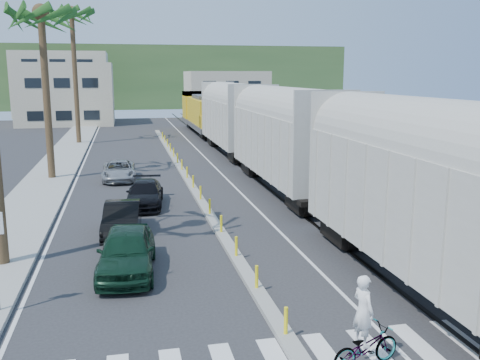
# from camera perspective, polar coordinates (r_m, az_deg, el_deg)

# --- Properties ---
(ground) EXTENTS (140.00, 140.00, 0.00)m
(ground) POSITION_cam_1_polar(r_m,az_deg,el_deg) (14.84, 3.71, -14.82)
(ground) COLOR #28282B
(ground) RESTS_ON ground
(sidewalk) EXTENTS (3.00, 90.00, 0.15)m
(sidewalk) POSITION_cam_1_polar(r_m,az_deg,el_deg) (38.64, -19.17, 0.98)
(sidewalk) COLOR gray
(sidewalk) RESTS_ON ground
(rails) EXTENTS (1.56, 100.00, 0.06)m
(rails) POSITION_cam_1_polar(r_m,az_deg,el_deg) (42.23, -0.18, 2.37)
(rails) COLOR black
(rails) RESTS_ON ground
(median) EXTENTS (0.45, 60.00, 0.85)m
(median) POSITION_cam_1_polar(r_m,az_deg,el_deg) (33.60, -5.65, 0.12)
(median) COLOR gray
(median) RESTS_ON ground
(crosswalk) EXTENTS (14.00, 2.20, 0.01)m
(crosswalk) POSITION_cam_1_polar(r_m,az_deg,el_deg) (13.15, 6.22, -18.48)
(crosswalk) COLOR silver
(crosswalk) RESTS_ON ground
(lane_markings) EXTENTS (9.42, 90.00, 0.01)m
(lane_markings) POSITION_cam_1_polar(r_m,az_deg,el_deg) (38.39, -9.72, 1.28)
(lane_markings) COLOR silver
(lane_markings) RESTS_ON ground
(freight_train) EXTENTS (3.00, 60.94, 5.85)m
(freight_train) POSITION_cam_1_polar(r_m,az_deg,el_deg) (35.61, 2.01, 5.38)
(freight_train) COLOR #ADAA9F
(freight_train) RESTS_ON ground
(palm_trees) EXTENTS (3.50, 37.20, 13.75)m
(palm_trees) POSITION_cam_1_polar(r_m,az_deg,el_deg) (36.03, -20.08, 17.40)
(palm_trees) COLOR brown
(palm_trees) RESTS_ON ground
(buildings) EXTENTS (38.00, 27.00, 10.00)m
(buildings) POSITION_cam_1_polar(r_m,az_deg,el_deg) (84.53, -14.26, 9.39)
(buildings) COLOR #B3A98E
(buildings) RESTS_ON ground
(hillside) EXTENTS (80.00, 20.00, 12.00)m
(hillside) POSITION_cam_1_polar(r_m,az_deg,el_deg) (112.87, -10.55, 10.74)
(hillside) COLOR #385628
(hillside) RESTS_ON ground
(car_lead) EXTENTS (2.51, 4.78, 1.53)m
(car_lead) POSITION_cam_1_polar(r_m,az_deg,el_deg) (18.21, -11.98, -7.42)
(car_lead) COLOR black
(car_lead) RESTS_ON ground
(car_second) EXTENTS (2.00, 4.27, 1.34)m
(car_second) POSITION_cam_1_polar(r_m,az_deg,el_deg) (22.54, -12.46, -4.08)
(car_second) COLOR black
(car_second) RESTS_ON ground
(car_third) EXTENTS (2.64, 4.68, 1.25)m
(car_third) POSITION_cam_1_polar(r_m,az_deg,el_deg) (27.19, -10.13, -1.47)
(car_third) COLOR black
(car_third) RESTS_ON ground
(car_rear) EXTENTS (2.06, 4.37, 1.21)m
(car_rear) POSITION_cam_1_polar(r_m,az_deg,el_deg) (34.25, -12.78, 0.99)
(car_rear) COLOR #9D9FA2
(car_rear) RESTS_ON ground
(cyclist) EXTENTS (1.53, 2.11, 2.19)m
(cyclist) POSITION_cam_1_polar(r_m,az_deg,el_deg) (12.80, 13.19, -16.15)
(cyclist) COLOR #9EA0A5
(cyclist) RESTS_ON ground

